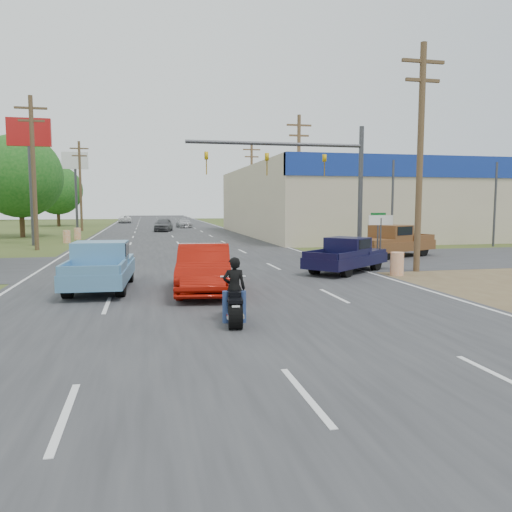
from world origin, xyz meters
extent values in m
plane|color=#37431B|center=(0.00, 0.00, 0.00)|extent=(200.00, 200.00, 0.00)
cube|color=#2D2D30|center=(0.00, 40.00, 0.01)|extent=(15.00, 180.00, 0.02)
cube|color=#2D2D30|center=(0.00, 18.00, 0.01)|extent=(120.00, 10.00, 0.02)
cube|color=brown|center=(11.00, 10.00, 0.01)|extent=(8.00, 18.00, 0.01)
cube|color=#B7A88C|center=(32.00, 40.00, 3.30)|extent=(50.00, 28.00, 6.60)
cylinder|color=#4C3823|center=(9.50, 13.00, 5.00)|extent=(0.28, 0.28, 10.00)
cube|color=#4C3823|center=(9.50, 13.00, 9.20)|extent=(2.00, 0.14, 0.14)
cube|color=#4C3823|center=(9.50, 13.00, 8.40)|extent=(1.60, 0.14, 0.14)
cylinder|color=#4C3823|center=(9.50, 31.00, 5.00)|extent=(0.28, 0.28, 10.00)
cube|color=#4C3823|center=(9.50, 31.00, 9.20)|extent=(2.00, 0.14, 0.14)
cube|color=#4C3823|center=(9.50, 31.00, 8.40)|extent=(1.60, 0.14, 0.14)
cylinder|color=#4C3823|center=(9.50, 49.00, 5.00)|extent=(0.28, 0.28, 10.00)
cube|color=#4C3823|center=(9.50, 49.00, 9.20)|extent=(2.00, 0.14, 0.14)
cube|color=#4C3823|center=(9.50, 49.00, 8.40)|extent=(1.60, 0.14, 0.14)
cylinder|color=#4C3823|center=(-9.50, 28.00, 5.00)|extent=(0.28, 0.28, 10.00)
cube|color=#4C3823|center=(-9.50, 28.00, 9.20)|extent=(2.00, 0.14, 0.14)
cube|color=#4C3823|center=(-9.50, 28.00, 8.40)|extent=(1.60, 0.14, 0.14)
cylinder|color=#4C3823|center=(-9.50, 52.00, 5.00)|extent=(0.28, 0.28, 10.00)
cube|color=#4C3823|center=(-9.50, 52.00, 9.20)|extent=(2.00, 0.14, 0.14)
cube|color=#4C3823|center=(-9.50, 52.00, 8.40)|extent=(1.60, 0.14, 0.14)
cylinder|color=#422D19|center=(-13.50, 42.00, 1.62)|extent=(0.44, 0.44, 3.24)
sphere|color=#154B16|center=(-13.50, 42.00, 5.58)|extent=(7.56, 7.56, 7.56)
cylinder|color=#422D19|center=(-14.20, 66.00, 1.44)|extent=(0.44, 0.44, 2.88)
sphere|color=#154B16|center=(-14.20, 66.00, 4.96)|extent=(6.72, 6.72, 6.72)
cylinder|color=#422D19|center=(55.00, 70.00, 1.80)|extent=(0.44, 0.44, 3.60)
sphere|color=#154B16|center=(55.00, 70.00, 6.20)|extent=(8.40, 8.40, 8.40)
cylinder|color=#422D19|center=(30.00, 95.00, 1.71)|extent=(0.44, 0.44, 3.42)
sphere|color=#154B16|center=(30.00, 95.00, 5.89)|extent=(7.98, 7.98, 7.98)
cylinder|color=orange|center=(8.00, 12.00, 0.50)|extent=(0.56, 0.56, 1.00)
cylinder|color=orange|center=(8.40, 20.50, 0.50)|extent=(0.56, 0.56, 1.00)
cylinder|color=orange|center=(-8.50, 34.00, 0.50)|extent=(0.56, 0.56, 1.00)
cylinder|color=orange|center=(-8.20, 38.00, 0.50)|extent=(0.56, 0.56, 1.00)
cylinder|color=#3F3F44|center=(-10.50, 32.00, 4.50)|extent=(0.30, 0.30, 9.00)
cube|color=#B21414|center=(-10.50, 32.00, 8.20)|extent=(3.00, 0.35, 2.00)
cylinder|color=#3F3F44|center=(-10.50, 56.00, 4.50)|extent=(0.30, 0.30, 9.00)
cube|color=white|center=(-10.50, 56.00, 8.20)|extent=(3.00, 0.35, 2.00)
cylinder|color=#3F3F44|center=(8.20, 14.00, 1.20)|extent=(0.08, 0.08, 2.40)
cube|color=white|center=(8.20, 14.00, 2.30)|extent=(1.20, 0.05, 0.45)
cylinder|color=#3F3F44|center=(8.80, 15.50, 1.20)|extent=(0.08, 0.08, 2.40)
cube|color=#0C591E|center=(8.80, 15.50, 2.50)|extent=(0.80, 0.04, 0.22)
cylinder|color=#3F3F44|center=(8.50, 17.00, 3.50)|extent=(0.24, 0.24, 7.00)
cylinder|color=#3F3F44|center=(4.00, 17.00, 6.00)|extent=(9.00, 0.18, 0.18)
imported|color=gold|center=(6.50, 17.00, 5.55)|extent=(0.18, 0.40, 1.10)
imported|color=gold|center=(3.50, 17.00, 5.55)|extent=(0.18, 0.40, 1.10)
imported|color=gold|center=(0.50, 17.00, 5.55)|extent=(0.18, 0.40, 1.10)
imported|color=#961006|center=(-0.50, 9.65, 0.82)|extent=(2.34, 5.15, 1.64)
cylinder|color=black|center=(-0.33, 4.43, 0.35)|extent=(0.42, 0.73, 0.69)
cylinder|color=black|center=(-0.14, 5.93, 0.35)|extent=(0.21, 0.70, 0.69)
cube|color=black|center=(-0.23, 5.21, 0.65)|extent=(0.39, 1.27, 0.31)
cube|color=black|center=(-0.20, 5.47, 0.86)|extent=(0.34, 0.61, 0.23)
cube|color=black|center=(-0.27, 4.89, 0.82)|extent=(0.39, 0.61, 0.10)
cylinder|color=white|center=(-0.16, 5.78, 1.10)|extent=(0.68, 0.14, 0.05)
cube|color=white|center=(-0.36, 4.20, 0.58)|extent=(0.19, 0.05, 0.13)
imported|color=black|center=(-0.25, 5.05, 0.80)|extent=(0.63, 0.46, 1.61)
cylinder|color=black|center=(-4.76, 12.61, 0.40)|extent=(0.34, 0.81, 0.79)
cylinder|color=black|center=(-3.09, 12.52, 0.40)|extent=(0.34, 0.81, 0.79)
cylinder|color=black|center=(-4.92, 9.52, 0.40)|extent=(0.34, 0.81, 0.79)
cylinder|color=black|center=(-3.26, 9.43, 0.40)|extent=(0.34, 0.81, 0.79)
cube|color=#558CB7|center=(-4.01, 11.02, 0.61)|extent=(2.26, 5.26, 0.52)
cube|color=#558CB7|center=(-3.92, 12.57, 0.94)|extent=(1.99, 2.06, 0.18)
cube|color=#558CB7|center=(-4.00, 11.13, 1.29)|extent=(1.91, 1.64, 0.84)
cube|color=black|center=(-4.00, 11.13, 1.44)|extent=(1.93, 1.34, 0.45)
cube|color=#558CB7|center=(-4.14, 8.50, 1.01)|extent=(1.83, 0.18, 0.30)
cylinder|color=black|center=(6.88, 14.86, 0.36)|extent=(0.73, 0.67, 0.72)
cylinder|color=black|center=(7.84, 13.68, 0.36)|extent=(0.73, 0.67, 0.72)
cylinder|color=black|center=(4.70, 13.07, 0.36)|extent=(0.73, 0.67, 0.72)
cylinder|color=black|center=(5.66, 11.89, 0.36)|extent=(0.73, 0.67, 0.72)
cube|color=#111133|center=(6.27, 13.37, 0.56)|extent=(4.79, 4.38, 0.47)
cube|color=#111133|center=(7.36, 14.27, 0.86)|extent=(2.47, 2.46, 0.16)
cube|color=#111133|center=(6.34, 13.43, 1.18)|extent=(2.15, 2.18, 0.77)
cube|color=black|center=(6.34, 13.43, 1.31)|extent=(1.95, 2.03, 0.41)
cube|color=#111133|center=(4.48, 11.92, 0.92)|extent=(1.11, 1.33, 0.27)
cylinder|color=black|center=(10.24, 17.48, 0.43)|extent=(0.91, 0.65, 0.85)
cylinder|color=black|center=(9.50, 19.11, 0.43)|extent=(0.91, 0.65, 0.85)
cylinder|color=black|center=(13.27, 18.87, 0.43)|extent=(0.91, 0.65, 0.85)
cylinder|color=black|center=(12.53, 20.50, 0.43)|extent=(0.91, 0.65, 0.85)
cube|color=brown|center=(11.38, 18.99, 0.66)|extent=(5.94, 4.26, 0.56)
cube|color=brown|center=(9.87, 18.30, 1.02)|extent=(2.77, 2.73, 0.19)
cube|color=brown|center=(11.28, 18.94, 1.39)|extent=(2.33, 2.48, 0.91)
cube|color=black|center=(11.28, 18.94, 1.55)|extent=(2.05, 2.38, 0.48)
cube|color=brown|center=(13.86, 20.13, 1.09)|extent=(0.90, 1.82, 0.32)
imported|color=#515256|center=(-0.50, 49.33, 0.74)|extent=(2.42, 4.56, 1.48)
imported|color=#AFAEB3|center=(2.40, 57.88, 0.61)|extent=(2.02, 4.32, 1.22)
imported|color=white|center=(-5.73, 76.18, 0.61)|extent=(2.13, 4.41, 1.21)
camera|label=1|loc=(-2.40, -7.27, 3.03)|focal=35.00mm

